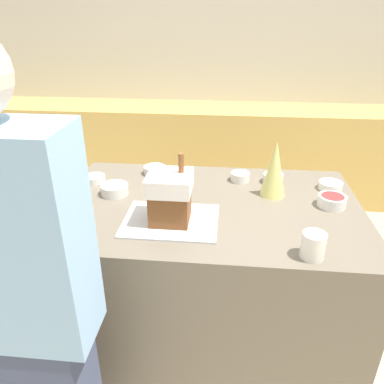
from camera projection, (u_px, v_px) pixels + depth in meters
ground_plane at (205, 343)px, 2.23m from camera, size 12.00×12.00×0.00m
wall_back at (223, 63)px, 3.80m from camera, size 8.00×0.05×2.60m
back_cabinet_block at (219, 152)px, 3.88m from camera, size 6.00×0.60×0.92m
kitchen_island at (206, 281)px, 2.02m from camera, size 1.48×0.95×0.94m
baking_tray at (171, 220)px, 1.66m from camera, size 0.42×0.33×0.01m
gingerbread_house at (170, 196)px, 1.61m from camera, size 0.19×0.19×0.30m
decorative_tree at (275, 169)px, 1.84m from camera, size 0.12×0.12×0.28m
candy_bowl_beside_tree at (115, 189)px, 1.90m from camera, size 0.14×0.14×0.05m
candy_bowl_far_right at (95, 178)px, 2.04m from camera, size 0.11×0.11×0.04m
candy_bowl_behind_tray at (240, 176)px, 2.05m from camera, size 0.10×0.10×0.05m
candy_bowl_front_corner at (155, 170)px, 2.14m from camera, size 0.12×0.12×0.04m
candy_bowl_near_tray_right at (332, 201)px, 1.78m from camera, size 0.13×0.13×0.05m
candy_bowl_far_left at (273, 178)px, 2.03m from camera, size 0.11×0.11×0.05m
candy_bowl_center_rear at (331, 185)px, 1.95m from camera, size 0.12×0.12×0.04m
mug at (313, 246)px, 1.40m from camera, size 0.09×0.09×0.10m
person at (24, 315)px, 1.19m from camera, size 0.47×0.58×1.78m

